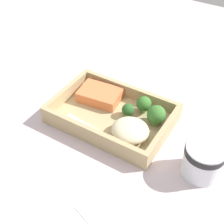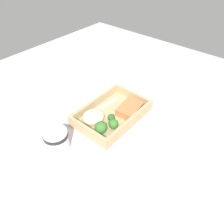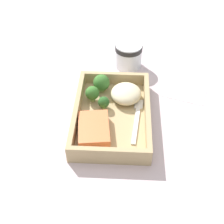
# 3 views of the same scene
# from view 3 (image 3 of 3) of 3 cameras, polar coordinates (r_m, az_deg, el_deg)

# --- Properties ---
(ground_plane) EXTENTS (1.60, 1.60, 0.02)m
(ground_plane) POSITION_cam_3_polar(r_m,az_deg,el_deg) (0.82, 0.00, -1.87)
(ground_plane) COLOR beige
(takeout_tray) EXTENTS (0.29, 0.19, 0.01)m
(takeout_tray) POSITION_cam_3_polar(r_m,az_deg,el_deg) (0.81, 0.00, -1.07)
(takeout_tray) COLOR tan
(takeout_tray) RESTS_ON ground_plane
(tray_rim) EXTENTS (0.29, 0.19, 0.03)m
(tray_rim) POSITION_cam_3_polar(r_m,az_deg,el_deg) (0.79, 0.00, 0.12)
(tray_rim) COLOR tan
(tray_rim) RESTS_ON takeout_tray
(salmon_fillet) EXTENTS (0.11, 0.09, 0.03)m
(salmon_fillet) POSITION_cam_3_polar(r_m,az_deg,el_deg) (0.75, -3.35, -3.21)
(salmon_fillet) COLOR #E67643
(salmon_fillet) RESTS_ON takeout_tray
(mashed_potatoes) EXTENTS (0.09, 0.08, 0.04)m
(mashed_potatoes) POSITION_cam_3_polar(r_m,az_deg,el_deg) (0.84, 2.59, 3.38)
(mashed_potatoes) COLOR beige
(mashed_potatoes) RESTS_ON takeout_tray
(broccoli_floret_1) EXTENTS (0.04, 0.04, 0.05)m
(broccoli_floret_1) POSITION_cam_3_polar(r_m,az_deg,el_deg) (0.83, -3.62, 3.43)
(broccoli_floret_1) COLOR #80A557
(broccoli_floret_1) RESTS_ON takeout_tray
(broccoli_floret_2) EXTENTS (0.05, 0.05, 0.05)m
(broccoli_floret_2) POSITION_cam_3_polar(r_m,az_deg,el_deg) (0.86, -1.95, 5.34)
(broccoli_floret_2) COLOR #8BAD61
(broccoli_floret_2) RESTS_ON takeout_tray
(broccoli_floret_3) EXTENTS (0.03, 0.03, 0.03)m
(broccoli_floret_3) POSITION_cam_3_polar(r_m,az_deg,el_deg) (0.81, -1.53, 1.77)
(broccoli_floret_3) COLOR #84AC5D
(broccoli_floret_3) RESTS_ON takeout_tray
(fork) EXTENTS (0.16, 0.03, 0.00)m
(fork) POSITION_cam_3_polar(r_m,az_deg,el_deg) (0.80, 4.59, -1.03)
(fork) COLOR silver
(fork) RESTS_ON takeout_tray
(paper_cup) EXTENTS (0.08, 0.08, 0.08)m
(paper_cup) POSITION_cam_3_polar(r_m,az_deg,el_deg) (0.97, 3.04, 10.50)
(paper_cup) COLOR silver
(paper_cup) RESTS_ON ground_plane
(receipt_slip) EXTENTS (0.12, 0.14, 0.00)m
(receipt_slip) POSITION_cam_3_polar(r_m,az_deg,el_deg) (0.92, 13.00, 3.76)
(receipt_slip) COLOR white
(receipt_slip) RESTS_ON ground_plane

